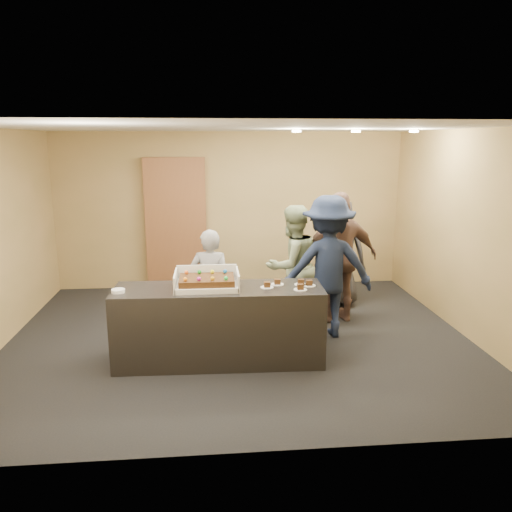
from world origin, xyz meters
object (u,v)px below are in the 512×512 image
person_sage_man (292,266)px  person_navy_man (328,267)px  person_brown_extra (340,258)px  serving_counter (219,325)px  person_dark_suit (339,253)px  storage_cabinet (176,224)px  person_server_grey (210,285)px  plate_stack (118,291)px  cake_box (207,283)px  sheet_cake (207,280)px

person_sage_man → person_navy_man: (0.40, -0.43, 0.09)m
person_sage_man → person_brown_extra: 0.71m
serving_counter → person_navy_man: bearing=27.6°
person_dark_suit → person_sage_man: bearing=65.7°
storage_cabinet → person_navy_man: storage_cabinet is taller
storage_cabinet → serving_counter: bearing=-77.9°
person_server_grey → person_navy_man: size_ratio=0.78×
person_navy_man → person_brown_extra: person_navy_man is taller
storage_cabinet → person_brown_extra: (2.41, -1.87, -0.21)m
storage_cabinet → person_dark_suit: storage_cabinet is taller
plate_stack → person_navy_man: person_navy_man is taller
person_navy_man → person_brown_extra: bearing=-118.8°
person_server_grey → person_navy_man: (1.53, -0.01, 0.21)m
cake_box → person_server_grey: bearing=86.7°
plate_stack → storage_cabinet: bearing=81.9°
serving_counter → person_dark_suit: 2.77m
person_dark_suit → cake_box: bearing=66.1°
serving_counter → person_server_grey: size_ratio=1.64×
plate_stack → person_dark_suit: size_ratio=0.09×
cake_box → person_server_grey: person_server_grey is taller
plate_stack → person_navy_man: 2.67m
cake_box → person_dark_suit: bearing=43.1°
serving_counter → person_server_grey: 0.77m
person_navy_man → person_dark_suit: (0.48, 1.25, -0.10)m
plate_stack → person_dark_suit: (3.04, 2.02, -0.08)m
cake_box → plate_stack: (-0.98, -0.10, -0.03)m
storage_cabinet → plate_stack: (-0.45, -3.17, -0.22)m
storage_cabinet → person_server_grey: size_ratio=1.56×
plate_stack → person_sage_man: (2.16, 1.21, -0.07)m
person_brown_extra → person_sage_man: bearing=1.1°
sheet_cake → person_dark_suit: (2.06, 1.95, -0.16)m
person_sage_man → plate_stack: bearing=1.7°
serving_counter → plate_stack: plate_stack is taller
storage_cabinet → person_sage_man: bearing=-49.0°
person_navy_man → cake_box: bearing=24.4°
serving_counter → person_dark_suit: bearing=47.0°
person_sage_man → person_dark_suit: (0.88, 0.82, -0.01)m
cake_box → person_sage_man: (1.17, 1.11, -0.10)m
person_server_grey → person_navy_man: 1.55m
sheet_cake → person_navy_man: bearing=24.0°
serving_counter → person_dark_suit: size_ratio=1.43×
storage_cabinet → person_sage_man: (1.71, -1.96, -0.29)m
cake_box → person_dark_suit: (2.06, 1.92, -0.11)m
sheet_cake → person_dark_suit: 2.84m
serving_counter → storage_cabinet: bearing=103.7°
person_sage_man → person_navy_man: bearing=105.2°
sheet_cake → person_sage_man: (1.17, 1.13, -0.15)m
cake_box → person_navy_man: (1.57, 0.67, -0.01)m
cake_box → person_navy_man: bearing=23.2°
sheet_cake → cake_box: bearing=89.0°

